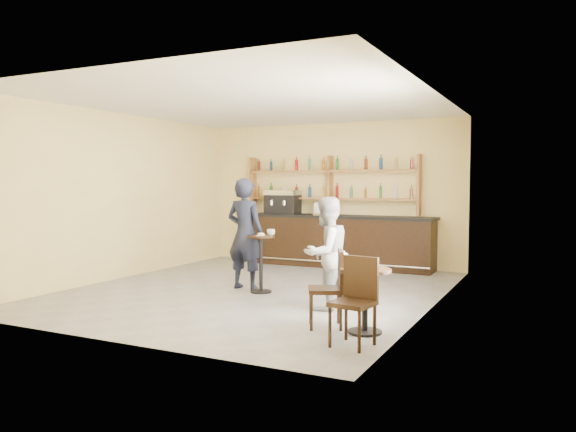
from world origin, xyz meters
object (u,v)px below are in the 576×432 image
at_px(pastry_case, 326,209).
at_px(pedestal_table, 261,264).
at_px(bar_counter, 340,241).
at_px(patron_second, 326,253).
at_px(espresso_machine, 283,202).
at_px(cafe_table, 365,301).
at_px(man_main, 245,234).
at_px(chair_south, 353,302).
at_px(chair_west, 325,289).

xyz_separation_m(pastry_case, pedestal_table, (0.16, -3.30, -0.80)).
xyz_separation_m(bar_counter, patron_second, (1.31, -3.98, 0.26)).
xyz_separation_m(espresso_machine, cafe_table, (3.64, -4.98, -1.01)).
xyz_separation_m(man_main, chair_south, (2.85, -2.44, -0.46)).
bearing_deg(cafe_table, bar_counter, 114.18).
distance_m(espresso_machine, patron_second, 4.85).
height_order(espresso_machine, chair_south, espresso_machine).
bearing_deg(cafe_table, espresso_machine, 126.14).
xyz_separation_m(pastry_case, patron_second, (1.63, -3.98, -0.45)).
relative_size(man_main, chair_west, 1.94).
bearing_deg(chair_south, pastry_case, 124.06).
distance_m(pastry_case, man_main, 3.16).
relative_size(pastry_case, man_main, 0.23).
height_order(cafe_table, patron_second, patron_second).
bearing_deg(man_main, pedestal_table, 161.31).
distance_m(man_main, chair_south, 3.78).
height_order(pastry_case, pedestal_table, pastry_case).
xyz_separation_m(espresso_machine, pastry_case, (1.08, 0.00, -0.13)).
distance_m(bar_counter, cafe_table, 5.47).
distance_m(espresso_machine, cafe_table, 6.25).
bearing_deg(pastry_case, bar_counter, 1.24).
relative_size(espresso_machine, patron_second, 0.45).
bearing_deg(cafe_table, chair_west, 174.81).
xyz_separation_m(pastry_case, cafe_table, (2.56, -4.98, -0.88)).
height_order(bar_counter, espresso_machine, espresso_machine).
distance_m(cafe_table, chair_west, 0.56).
bearing_deg(patron_second, pastry_case, -135.08).
relative_size(pedestal_table, man_main, 0.50).
xyz_separation_m(bar_counter, pedestal_table, (-0.16, -3.30, -0.09)).
distance_m(espresso_machine, pedestal_table, 3.64).
height_order(pedestal_table, chair_south, chair_south).
xyz_separation_m(espresso_machine, patron_second, (2.71, -3.98, -0.58)).
height_order(bar_counter, pastry_case, pastry_case).
xyz_separation_m(espresso_machine, man_main, (0.84, -3.14, -0.44)).
height_order(man_main, chair_west, man_main).
relative_size(bar_counter, man_main, 2.18).
bearing_deg(espresso_machine, patron_second, -59.41).
bearing_deg(pastry_case, man_main, -93.12).
distance_m(espresso_machine, man_main, 3.28).
relative_size(pastry_case, patron_second, 0.27).
bearing_deg(patron_second, cafe_table, 65.45).
bearing_deg(chair_west, pedestal_table, -156.90).
height_order(espresso_machine, pastry_case, espresso_machine).
distance_m(pastry_case, chair_west, 5.38).
height_order(bar_counter, chair_south, bar_counter).
bearing_deg(chair_west, pastry_case, 176.78).
relative_size(espresso_machine, chair_south, 0.74).
bearing_deg(chair_south, chair_west, 141.73).
xyz_separation_m(pedestal_table, chair_south, (2.45, -2.29, 0.02)).
height_order(bar_counter, man_main, man_main).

